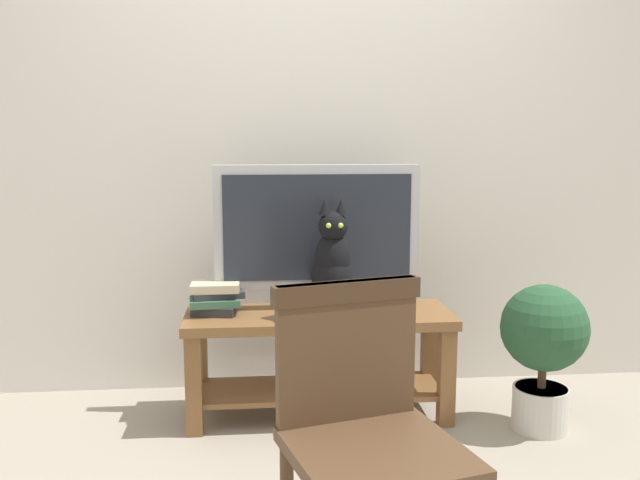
% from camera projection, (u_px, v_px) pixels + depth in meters
% --- Properties ---
extents(ground_plane, '(12.00, 12.00, 0.00)m').
position_uv_depth(ground_plane, '(327.00, 474.00, 2.66)').
color(ground_plane, gray).
extents(back_wall, '(7.00, 0.12, 2.80)m').
position_uv_depth(back_wall, '(306.00, 114.00, 3.47)').
color(back_wall, silver).
rests_on(back_wall, ground).
extents(tv_stand, '(1.22, 0.42, 0.49)m').
position_uv_depth(tv_stand, '(319.00, 345.00, 3.17)').
color(tv_stand, brown).
rests_on(tv_stand, ground).
extents(tv, '(0.95, 0.20, 0.67)m').
position_uv_depth(tv, '(317.00, 232.00, 3.18)').
color(tv, '#B7B7BC').
rests_on(tv, tv_stand).
extents(media_box, '(0.37, 0.23, 0.05)m').
position_uv_depth(media_box, '(332.00, 310.00, 3.08)').
color(media_box, '#ADADB2').
rests_on(media_box, tv_stand).
extents(cat, '(0.18, 0.29, 0.48)m').
position_uv_depth(cat, '(333.00, 264.00, 3.04)').
color(cat, black).
rests_on(cat, media_box).
extents(wooden_chair, '(0.55, 0.55, 0.88)m').
position_uv_depth(wooden_chair, '(365.00, 418.00, 1.91)').
color(wooden_chair, '#513823').
rests_on(wooden_chair, ground).
extents(book_stack, '(0.26, 0.20, 0.14)m').
position_uv_depth(book_stack, '(216.00, 298.00, 3.12)').
color(book_stack, '#2D2D33').
rests_on(book_stack, tv_stand).
extents(potted_plant, '(0.38, 0.38, 0.66)m').
position_uv_depth(potted_plant, '(544.00, 343.00, 3.00)').
color(potted_plant, beige).
rests_on(potted_plant, ground).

